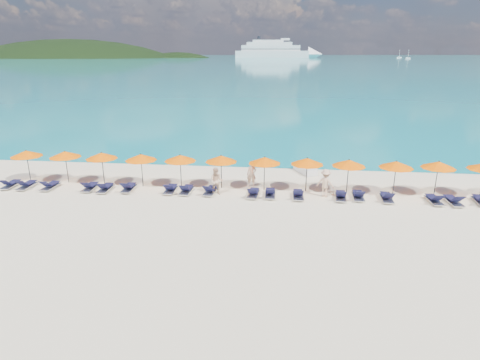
# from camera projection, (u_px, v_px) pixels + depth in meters

# --- Properties ---
(ground) EXTENTS (1400.00, 1400.00, 0.00)m
(ground) POSITION_uv_depth(u_px,v_px,m) (234.00, 217.00, 22.01)
(ground) COLOR beige
(sea) EXTENTS (1600.00, 1300.00, 0.01)m
(sea) POSITION_uv_depth(u_px,v_px,m) (284.00, 57.00, 646.60)
(sea) COLOR #1FA9B2
(sea) RESTS_ON ground
(headland_main) EXTENTS (374.00, 242.00, 126.50)m
(headland_main) POSITION_uv_depth(u_px,v_px,m) (73.00, 85.00, 575.69)
(headland_main) COLOR black
(headland_main) RESTS_ON ground
(headland_small) EXTENTS (162.00, 126.00, 85.50)m
(headland_small) POSITION_uv_depth(u_px,v_px,m) (179.00, 83.00, 578.19)
(headland_small) COLOR black
(headland_small) RESTS_ON ground
(cruise_ship) EXTENTS (126.02, 27.92, 34.80)m
(cruise_ship) POSITION_uv_depth(u_px,v_px,m) (280.00, 51.00, 575.23)
(cruise_ship) COLOR silver
(cruise_ship) RESTS_ON ground
(sailboat_near) EXTENTS (5.85, 1.95, 10.73)m
(sailboat_near) POSITION_uv_depth(u_px,v_px,m) (408.00, 58.00, 491.17)
(sailboat_near) COLOR silver
(sailboat_near) RESTS_ON ground
(sailboat_far) EXTENTS (6.26, 2.09, 11.48)m
(sailboat_far) POSITION_uv_depth(u_px,v_px,m) (399.00, 57.00, 548.72)
(sailboat_far) COLOR silver
(sailboat_far) RESTS_ON ground
(jetski) EXTENTS (1.77, 2.44, 0.82)m
(jetski) POSITION_uv_depth(u_px,v_px,m) (305.00, 168.00, 30.00)
(jetski) COLOR silver
(jetski) RESTS_ON ground
(beachgoer_a) EXTENTS (0.66, 0.46, 1.73)m
(beachgoer_a) POSITION_uv_depth(u_px,v_px,m) (252.00, 174.00, 26.78)
(beachgoer_a) COLOR #DAAD8A
(beachgoer_a) RESTS_ON ground
(beachgoer_b) EXTENTS (0.86, 0.50, 1.76)m
(beachgoer_b) POSITION_uv_depth(u_px,v_px,m) (217.00, 181.00, 25.27)
(beachgoer_b) COLOR #DAAD8A
(beachgoer_b) RESTS_ON ground
(beachgoer_c) EXTENTS (1.27, 0.96, 1.78)m
(beachgoer_c) POSITION_uv_depth(u_px,v_px,m) (326.00, 183.00, 24.89)
(beachgoer_c) COLOR #DAAD8A
(beachgoer_c) RESTS_ON ground
(umbrella_0) EXTENTS (2.10, 2.10, 2.28)m
(umbrella_0) POSITION_uv_depth(u_px,v_px,m) (26.00, 154.00, 27.46)
(umbrella_0) COLOR black
(umbrella_0) RESTS_ON ground
(umbrella_1) EXTENTS (2.10, 2.10, 2.28)m
(umbrella_1) POSITION_uv_depth(u_px,v_px,m) (65.00, 154.00, 27.26)
(umbrella_1) COLOR black
(umbrella_1) RESTS_ON ground
(umbrella_2) EXTENTS (2.10, 2.10, 2.28)m
(umbrella_2) POSITION_uv_depth(u_px,v_px,m) (102.00, 156.00, 26.90)
(umbrella_2) COLOR black
(umbrella_2) RESTS_ON ground
(umbrella_3) EXTENTS (2.10, 2.10, 2.28)m
(umbrella_3) POSITION_uv_depth(u_px,v_px,m) (141.00, 157.00, 26.49)
(umbrella_3) COLOR black
(umbrella_3) RESTS_ON ground
(umbrella_4) EXTENTS (2.10, 2.10, 2.28)m
(umbrella_4) POSITION_uv_depth(u_px,v_px,m) (180.00, 158.00, 26.31)
(umbrella_4) COLOR black
(umbrella_4) RESTS_ON ground
(umbrella_5) EXTENTS (2.10, 2.10, 2.28)m
(umbrella_5) POSITION_uv_depth(u_px,v_px,m) (221.00, 159.00, 26.14)
(umbrella_5) COLOR black
(umbrella_5) RESTS_ON ground
(umbrella_6) EXTENTS (2.10, 2.10, 2.28)m
(umbrella_6) POSITION_uv_depth(u_px,v_px,m) (265.00, 160.00, 25.77)
(umbrella_6) COLOR black
(umbrella_6) RESTS_ON ground
(umbrella_7) EXTENTS (2.10, 2.10, 2.28)m
(umbrella_7) POSITION_uv_depth(u_px,v_px,m) (307.00, 161.00, 25.53)
(umbrella_7) COLOR black
(umbrella_7) RESTS_ON ground
(umbrella_8) EXTENTS (2.10, 2.10, 2.28)m
(umbrella_8) POSITION_uv_depth(u_px,v_px,m) (349.00, 163.00, 25.13)
(umbrella_8) COLOR black
(umbrella_8) RESTS_ON ground
(umbrella_9) EXTENTS (2.10, 2.10, 2.28)m
(umbrella_9) POSITION_uv_depth(u_px,v_px,m) (396.00, 165.00, 24.79)
(umbrella_9) COLOR black
(umbrella_9) RESTS_ON ground
(umbrella_10) EXTENTS (2.10, 2.10, 2.28)m
(umbrella_10) POSITION_uv_depth(u_px,v_px,m) (439.00, 165.00, 24.73)
(umbrella_10) COLOR black
(umbrella_10) RESTS_ON ground
(lounger_0) EXTENTS (0.70, 1.73, 0.66)m
(lounger_0) POSITION_uv_depth(u_px,v_px,m) (10.00, 184.00, 26.77)
(lounger_0) COLOR silver
(lounger_0) RESTS_ON ground
(lounger_1) EXTENTS (0.68, 1.72, 0.66)m
(lounger_1) POSITION_uv_depth(u_px,v_px,m) (27.00, 185.00, 26.64)
(lounger_1) COLOR silver
(lounger_1) RESTS_ON ground
(lounger_2) EXTENTS (0.63, 1.70, 0.66)m
(lounger_2) POSITION_uv_depth(u_px,v_px,m) (50.00, 185.00, 26.50)
(lounger_2) COLOR silver
(lounger_2) RESTS_ON ground
(lounger_3) EXTENTS (0.70, 1.73, 0.66)m
(lounger_3) POSITION_uv_depth(u_px,v_px,m) (90.00, 187.00, 26.28)
(lounger_3) COLOR silver
(lounger_3) RESTS_ON ground
(lounger_4) EXTENTS (0.66, 1.71, 0.66)m
(lounger_4) POSITION_uv_depth(u_px,v_px,m) (105.00, 188.00, 26.08)
(lounger_4) COLOR silver
(lounger_4) RESTS_ON ground
(lounger_5) EXTENTS (0.69, 1.72, 0.66)m
(lounger_5) POSITION_uv_depth(u_px,v_px,m) (129.00, 187.00, 26.13)
(lounger_5) COLOR silver
(lounger_5) RESTS_ON ground
(lounger_6) EXTENTS (0.67, 1.72, 0.66)m
(lounger_6) POSITION_uv_depth(u_px,v_px,m) (171.00, 189.00, 25.86)
(lounger_6) COLOR silver
(lounger_6) RESTS_ON ground
(lounger_7) EXTENTS (0.66, 1.71, 0.66)m
(lounger_7) POSITION_uv_depth(u_px,v_px,m) (186.00, 190.00, 25.72)
(lounger_7) COLOR silver
(lounger_7) RESTS_ON ground
(lounger_8) EXTENTS (0.79, 1.75, 0.66)m
(lounger_8) POSITION_uv_depth(u_px,v_px,m) (210.00, 190.00, 25.58)
(lounger_8) COLOR silver
(lounger_8) RESTS_ON ground
(lounger_9) EXTENTS (0.73, 1.74, 0.66)m
(lounger_9) POSITION_uv_depth(u_px,v_px,m) (253.00, 193.00, 25.11)
(lounger_9) COLOR silver
(lounger_9) RESTS_ON ground
(lounger_10) EXTENTS (0.65, 1.71, 0.66)m
(lounger_10) POSITION_uv_depth(u_px,v_px,m) (270.00, 193.00, 25.08)
(lounger_10) COLOR silver
(lounger_10) RESTS_ON ground
(lounger_11) EXTENTS (0.64, 1.71, 0.66)m
(lounger_11) POSITION_uv_depth(u_px,v_px,m) (298.00, 195.00, 24.83)
(lounger_11) COLOR silver
(lounger_11) RESTS_ON ground
(lounger_12) EXTENTS (0.77, 1.75, 0.66)m
(lounger_12) POSITION_uv_depth(u_px,v_px,m) (341.00, 196.00, 24.63)
(lounger_12) COLOR silver
(lounger_12) RESTS_ON ground
(lounger_13) EXTENTS (0.70, 1.73, 0.66)m
(lounger_13) POSITION_uv_depth(u_px,v_px,m) (358.00, 195.00, 24.68)
(lounger_13) COLOR silver
(lounger_13) RESTS_ON ground
(lounger_14) EXTENTS (0.71, 1.73, 0.66)m
(lounger_14) POSITION_uv_depth(u_px,v_px,m) (387.00, 197.00, 24.38)
(lounger_14) COLOR silver
(lounger_14) RESTS_ON ground
(lounger_15) EXTENTS (0.71, 1.73, 0.66)m
(lounger_15) POSITION_uv_depth(u_px,v_px,m) (434.00, 199.00, 24.03)
(lounger_15) COLOR silver
(lounger_15) RESTS_ON ground
(lounger_16) EXTENTS (0.74, 1.74, 0.66)m
(lounger_16) POSITION_uv_depth(u_px,v_px,m) (454.00, 200.00, 23.85)
(lounger_16) COLOR silver
(lounger_16) RESTS_ON ground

